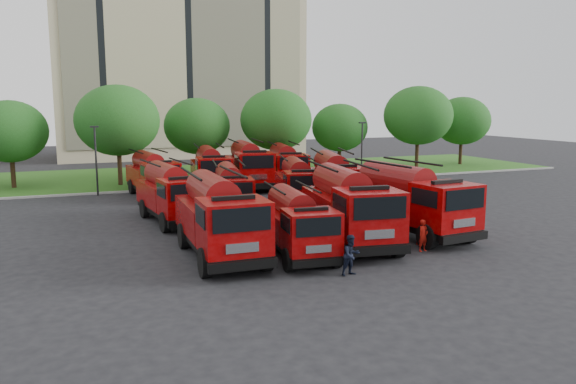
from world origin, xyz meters
The scene contains 31 objects.
ground centered at (0.00, 0.00, 0.00)m, with size 140.00×140.00×0.00m, color black.
lawn centered at (0.00, 26.00, 0.06)m, with size 70.00×16.00×0.12m, color #285416.
curb centered at (0.00, 17.90, 0.07)m, with size 70.00×0.30×0.14m, color gray.
apartment_building centered at (2.00, 47.94, 12.50)m, with size 30.00×14.18×25.00m.
tree_1 centered at (-16.00, 23.00, 4.55)m, with size 5.71×5.71×6.98m.
tree_2 centered at (-8.00, 21.50, 5.35)m, with size 6.72×6.72×8.22m.
tree_3 centered at (-1.00, 24.00, 4.68)m, with size 5.88×5.88×7.19m.
tree_4 centered at (6.00, 22.50, 5.22)m, with size 6.55×6.55×8.01m.
tree_5 centered at (13.00, 23.50, 4.35)m, with size 5.46×5.46×6.68m.
tree_6 centered at (21.00, 22.00, 5.49)m, with size 6.89×6.89×8.42m.
tree_7 centered at (28.00, 24.00, 4.82)m, with size 6.05×6.05×7.39m.
lamp_post_0 centered at (-10.00, 17.20, 2.90)m, with size 0.60×0.25×5.11m.
lamp_post_1 centered at (12.00, 17.20, 2.90)m, with size 0.60×0.25×5.11m.
fire_truck_0 centered at (-5.88, -2.17, 1.78)m, with size 3.00×7.84×3.54m.
fire_truck_1 centered at (-2.59, -3.26, 1.45)m, with size 2.88×6.53×2.88m.
fire_truck_2 centered at (0.55, -2.20, 1.81)m, with size 3.83×8.22×3.60m.
fire_truck_3 centered at (4.41, -1.64, 1.80)m, with size 3.48×8.07×3.57m.
fire_truck_4 centered at (-6.52, 6.06, 1.64)m, with size 3.26×7.39×3.26m.
fire_truck_5 centered at (-2.85, 6.75, 1.51)m, with size 3.42×6.88×2.99m.
fire_truck_6 centered at (1.91, 7.38, 1.56)m, with size 3.90×7.18×3.11m.
fire_truck_7 centered at (3.96, 6.33, 1.78)m, with size 4.61×8.17×3.53m.
fire_truck_8 centered at (-6.24, 15.58, 1.59)m, with size 3.19×7.18×3.16m.
fire_truck_9 centered at (-1.68, 16.50, 1.68)m, with size 3.43×7.58×3.33m.
fire_truck_10 centered at (1.51, 16.90, 1.82)m, with size 3.65×8.22×3.62m.
fire_truck_11 centered at (4.53, 16.46, 1.70)m, with size 3.88×7.75×3.37m.
firefighter_0 centered at (3.08, -4.77, 0.00)m, with size 0.54×0.39×1.48m, color #AA140D.
firefighter_1 centered at (-1.73, -6.79, 0.00)m, with size 0.80×0.44×1.65m, color black.
firefighter_2 centered at (3.63, -3.77, 0.00)m, with size 0.98×0.56×1.68m, color #AA140D.
firefighter_3 centered at (6.01, -0.84, 0.00)m, with size 1.21×0.62×1.87m, color black.
firefighter_4 centered at (-5.64, 1.74, 0.00)m, with size 0.86×0.56×1.76m, color black.
firefighter_5 centered at (5.35, 2.36, 0.00)m, with size 1.65×0.71×1.78m, color #AA140D.
Camera 1 is at (-11.95, -25.85, 6.79)m, focal length 35.00 mm.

